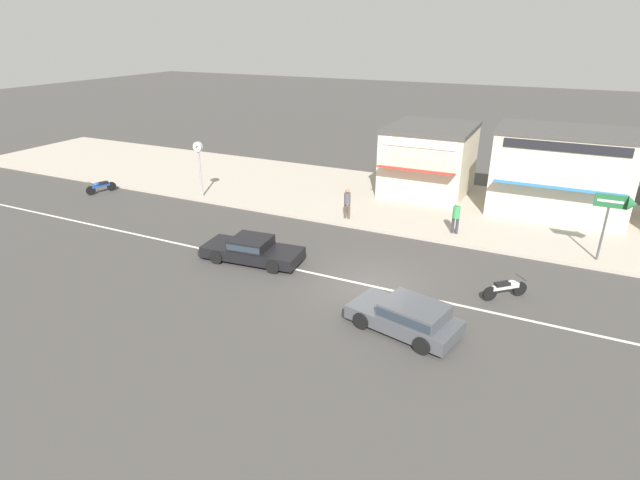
# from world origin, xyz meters

# --- Properties ---
(ground_plane) EXTENTS (160.00, 160.00, 0.00)m
(ground_plane) POSITION_xyz_m (0.00, 0.00, 0.00)
(ground_plane) COLOR #423F3D
(lane_centre_stripe) EXTENTS (50.40, 0.14, 0.01)m
(lane_centre_stripe) POSITION_xyz_m (0.00, 0.00, 0.00)
(lane_centre_stripe) COLOR silver
(lane_centre_stripe) RESTS_ON ground
(kerb_strip) EXTENTS (68.00, 10.00, 0.15)m
(kerb_strip) POSITION_xyz_m (0.00, 10.39, 0.07)
(kerb_strip) COLOR #ADA393
(kerb_strip) RESTS_ON ground
(hatchback_dark_grey_1) EXTENTS (4.09, 2.50, 1.10)m
(hatchback_dark_grey_1) POSITION_xyz_m (2.09, -2.48, 0.59)
(hatchback_dark_grey_1) COLOR #47494F
(hatchback_dark_grey_1) RESTS_ON ground
(sedan_black_2) EXTENTS (4.58, 2.11, 1.06)m
(sedan_black_2) POSITION_xyz_m (-5.61, -0.04, 0.53)
(sedan_black_2) COLOR black
(sedan_black_2) RESTS_ON ground
(motorcycle_0) EXTENTS (0.84, 1.77, 0.80)m
(motorcycle_0) POSITION_xyz_m (-19.35, 4.16, 0.42)
(motorcycle_0) COLOR black
(motorcycle_0) RESTS_ON ground
(motorcycle_1) EXTENTS (1.46, 1.33, 0.80)m
(motorcycle_1) POSITION_xyz_m (4.80, 1.31, 0.42)
(motorcycle_1) COLOR black
(motorcycle_1) RESTS_ON ground
(street_clock) EXTENTS (0.60, 0.22, 3.27)m
(street_clock) POSITION_xyz_m (-13.00, 5.98, 2.56)
(street_clock) COLOR #9E9EA3
(street_clock) RESTS_ON kerb_strip
(arrow_signboard) EXTENTS (1.58, 0.62, 2.99)m
(arrow_signboard) POSITION_xyz_m (8.53, 6.22, 2.66)
(arrow_signboard) COLOR #4C4C51
(arrow_signboard) RESTS_ON kerb_strip
(pedestrian_near_clock) EXTENTS (0.34, 0.34, 1.61)m
(pedestrian_near_clock) POSITION_xyz_m (1.79, 6.62, 1.08)
(pedestrian_near_clock) COLOR #333338
(pedestrian_near_clock) RESTS_ON kerb_strip
(pedestrian_by_shop) EXTENTS (0.34, 0.34, 1.61)m
(pedestrian_by_shop) POSITION_xyz_m (-3.76, 6.26, 1.08)
(pedestrian_by_shop) COLOR #4C4238
(pedestrian_by_shop) RESTS_ON kerb_strip
(shopfront_corner_warung) EXTENTS (4.86, 6.27, 4.00)m
(shopfront_corner_warung) POSITION_xyz_m (-1.20, 12.82, 2.15)
(shopfront_corner_warung) COLOR beige
(shopfront_corner_warung) RESTS_ON kerb_strip
(shopfront_mid_block) EXTENTS (6.83, 4.90, 4.53)m
(shopfront_mid_block) POSITION_xyz_m (6.00, 11.95, 2.42)
(shopfront_mid_block) COLOR beige
(shopfront_mid_block) RESTS_ON kerb_strip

